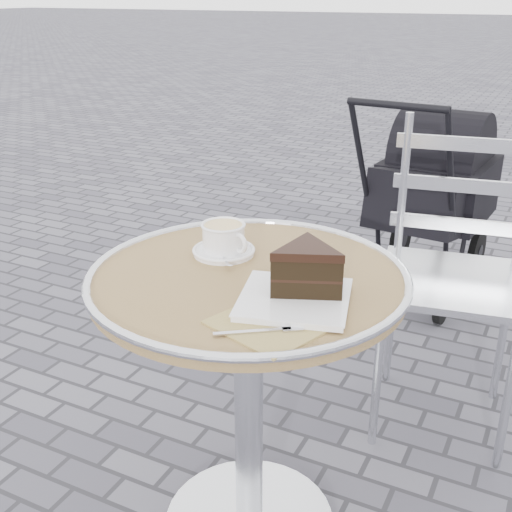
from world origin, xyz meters
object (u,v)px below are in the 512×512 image
at_px(bistro_chair, 458,240).
at_px(baby_stroller, 430,200).
at_px(cappuccino_set, 224,241).
at_px(cake_plate_set, 303,276).
at_px(cafe_table, 248,339).

relative_size(bistro_chair, baby_stroller, 1.02).
xyz_separation_m(cappuccino_set, cake_plate_set, (0.26, -0.15, 0.02)).
height_order(cappuccino_set, cake_plate_set, cake_plate_set).
relative_size(cappuccino_set, cake_plate_set, 0.47).
distance_m(cafe_table, cake_plate_set, 0.28).
xyz_separation_m(cake_plate_set, baby_stroller, (-0.10, 1.78, -0.36)).
relative_size(cafe_table, bistro_chair, 0.77).
xyz_separation_m(cafe_table, cake_plate_set, (0.16, -0.06, 0.22)).
xyz_separation_m(cafe_table, bistro_chair, (0.33, 0.79, 0.03)).
height_order(cake_plate_set, bistro_chair, bistro_chair).
relative_size(cafe_table, cappuccino_set, 4.61).
bearing_deg(cafe_table, cake_plate_set, -22.30).
bearing_deg(bistro_chair, baby_stroller, 97.08).
height_order(bistro_chair, baby_stroller, bistro_chair).
height_order(cafe_table, cake_plate_set, cake_plate_set).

